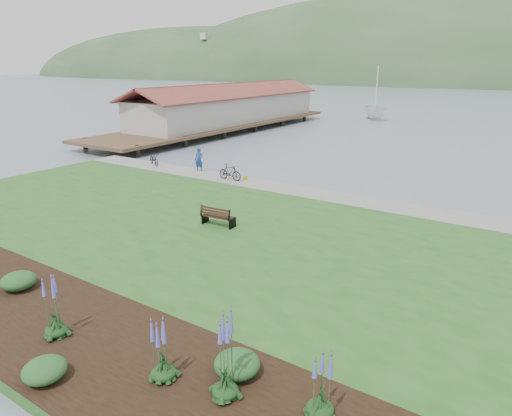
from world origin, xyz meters
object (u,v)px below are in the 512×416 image
(park_bench, at_px, (217,216))
(sailboat, at_px, (374,120))
(person, at_px, (199,158))
(bicycle_a, at_px, (154,159))

(park_bench, bearing_deg, sailboat, 97.18)
(person, relative_size, sailboat, 0.08)
(person, distance_m, bicycle_a, 4.16)
(sailboat, bearing_deg, person, -131.95)
(park_bench, bearing_deg, person, 130.55)
(sailboat, bearing_deg, bicycle_a, -137.92)
(person, distance_m, sailboat, 39.27)
(park_bench, relative_size, sailboat, 0.07)
(park_bench, height_order, person, person)
(park_bench, xyz_separation_m, person, (-8.00, 8.07, 0.48))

